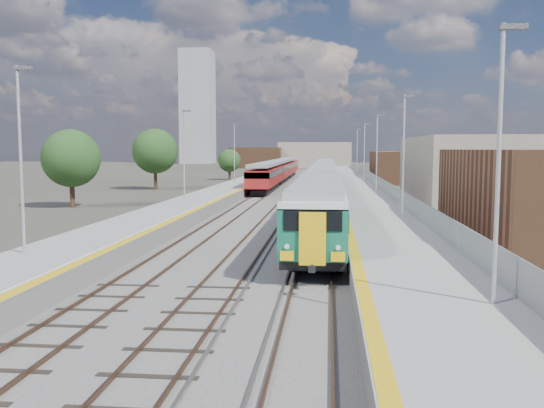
# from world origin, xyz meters

# --- Properties ---
(ground) EXTENTS (320.00, 320.00, 0.00)m
(ground) POSITION_xyz_m (0.00, 50.00, 0.00)
(ground) COLOR #47443A
(ground) RESTS_ON ground
(ballast_bed) EXTENTS (10.50, 155.00, 0.06)m
(ballast_bed) POSITION_xyz_m (-2.25, 52.50, 0.03)
(ballast_bed) COLOR #565451
(ballast_bed) RESTS_ON ground
(tracks) EXTENTS (8.96, 160.00, 0.17)m
(tracks) POSITION_xyz_m (-1.65, 54.18, 0.11)
(tracks) COLOR #4C3323
(tracks) RESTS_ON ground
(platform_right) EXTENTS (4.70, 155.00, 8.52)m
(platform_right) POSITION_xyz_m (5.28, 52.49, 0.54)
(platform_right) COLOR slate
(platform_right) RESTS_ON ground
(platform_left) EXTENTS (4.30, 155.00, 8.52)m
(platform_left) POSITION_xyz_m (-9.05, 52.49, 0.52)
(platform_left) COLOR slate
(platform_left) RESTS_ON ground
(buildings) EXTENTS (72.00, 185.50, 40.00)m
(buildings) POSITION_xyz_m (-18.12, 138.60, 10.70)
(buildings) COLOR brown
(buildings) RESTS_ON ground
(green_train) EXTENTS (2.72, 75.79, 2.99)m
(green_train) POSITION_xyz_m (1.50, 45.02, 2.11)
(green_train) COLOR black
(green_train) RESTS_ON ground
(red_train) EXTENTS (2.72, 55.20, 3.43)m
(red_train) POSITION_xyz_m (-5.50, 73.52, 2.03)
(red_train) COLOR black
(red_train) RESTS_ON ground
(tree_a) EXTENTS (5.15, 5.15, 6.98)m
(tree_a) POSITION_xyz_m (-20.79, 35.31, 4.39)
(tree_a) COLOR #382619
(tree_a) RESTS_ON ground
(tree_b) EXTENTS (5.77, 5.77, 7.83)m
(tree_b) POSITION_xyz_m (-20.23, 58.30, 4.93)
(tree_b) COLOR #382619
(tree_b) RESTS_ON ground
(tree_c) EXTENTS (3.81, 3.81, 5.16)m
(tree_c) POSITION_xyz_m (-14.67, 81.78, 3.24)
(tree_c) COLOR #382619
(tree_c) RESTS_ON ground
(tree_d) EXTENTS (4.58, 4.58, 6.21)m
(tree_d) POSITION_xyz_m (23.79, 69.18, 3.90)
(tree_d) COLOR #382619
(tree_d) RESTS_ON ground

